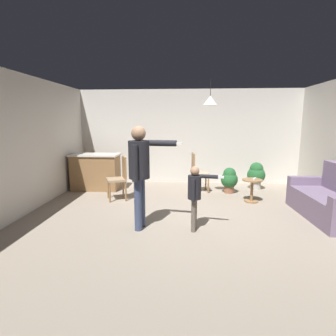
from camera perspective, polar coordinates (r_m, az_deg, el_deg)
The scene contains 14 objects.
ground at distance 5.10m, azimuth 4.20°, elevation -10.93°, with size 7.68×7.68×0.00m, color gray.
wall_back at distance 7.98m, azimuth 4.31°, elevation 6.53°, with size 6.40×0.10×2.70m, color beige.
wall_left at distance 5.75m, azimuth -29.52°, elevation 4.01°, with size 0.10×6.40×2.70m, color beige.
couch_floral at distance 5.96m, azimuth 31.09°, elevation -5.93°, with size 0.91×1.83×1.00m.
kitchen_counter at distance 7.46m, azimuth -14.92°, elevation -0.75°, with size 1.26×0.66×0.95m.
side_table_by_couch at distance 6.40m, azimuth 17.22°, elevation -3.98°, with size 0.44×0.44×0.52m.
person_adult at distance 4.48m, azimuth -5.90°, elevation 0.37°, with size 0.88×0.50×1.73m.
person_child at distance 4.47m, azimuth 5.71°, elevation -4.89°, with size 0.59×0.31×1.08m.
dining_chair_by_counter at distance 7.00m, azimuth 6.21°, elevation -0.59°, with size 0.46×0.46×1.00m.
dining_chair_near_wall at distance 6.36m, azimuth -10.15°, elevation -1.75°, with size 0.55×0.55×1.00m.
potted_plant_corner at distance 7.05m, azimuth 12.75°, elevation -2.27°, with size 0.42×0.42×0.65m.
potted_plant_by_wall at distance 7.63m, azimuth 18.02°, elevation -1.29°, with size 0.47×0.47×0.72m.
spare_remote_on_table at distance 6.36m, azimuth 17.70°, elevation -2.15°, with size 0.04×0.13×0.04m, color white.
ceiling_light_pendant at distance 6.16m, azimuth 8.87°, elevation 13.86°, with size 0.32×0.32×0.55m.
Camera 1 is at (-0.03, -4.77, 1.81)m, focal length 29.03 mm.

